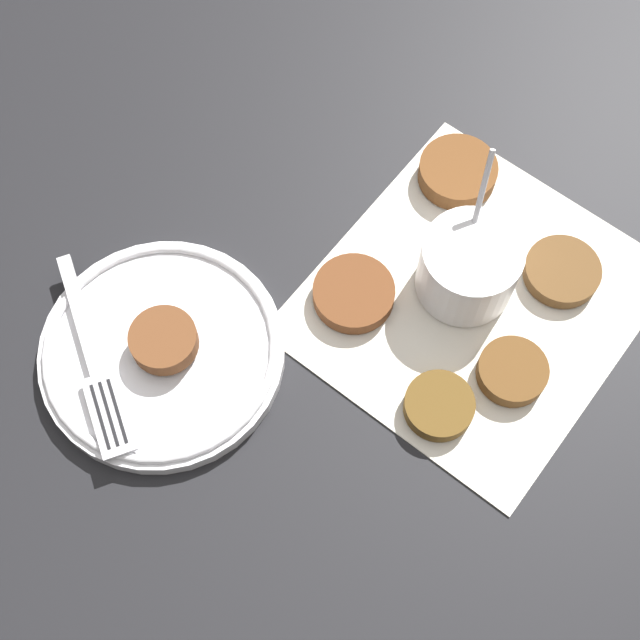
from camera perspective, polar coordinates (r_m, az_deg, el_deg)
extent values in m
plane|color=black|center=(0.81, 8.85, 1.90)|extent=(4.00, 4.00, 0.00)
cube|color=silver|center=(0.80, 9.72, 1.12)|extent=(0.29, 0.27, 0.00)
cylinder|color=silver|center=(0.78, 9.20, 3.52)|extent=(0.09, 0.09, 0.06)
cylinder|color=orange|center=(0.79, 9.08, 3.12)|extent=(0.07, 0.07, 0.03)
cone|color=silver|center=(0.78, 11.20, 6.30)|extent=(0.02, 0.02, 0.02)
cylinder|color=silver|center=(0.76, 9.99, 6.72)|extent=(0.06, 0.03, 0.10)
cylinder|color=brown|center=(0.78, 2.17, 1.71)|extent=(0.07, 0.07, 0.02)
cylinder|color=brown|center=(0.77, 12.20, -3.24)|extent=(0.06, 0.06, 0.02)
cylinder|color=brown|center=(0.85, 8.80, 9.34)|extent=(0.07, 0.07, 0.02)
cylinder|color=brown|center=(0.82, 15.22, 3.01)|extent=(0.07, 0.07, 0.01)
cylinder|color=brown|center=(0.75, 7.62, -5.46)|extent=(0.06, 0.06, 0.02)
cylinder|color=silver|center=(0.78, -10.04, -2.07)|extent=(0.21, 0.21, 0.02)
torus|color=silver|center=(0.77, -10.16, -1.81)|extent=(0.20, 0.20, 0.01)
cylinder|color=brown|center=(0.75, -9.97, -1.29)|extent=(0.06, 0.06, 0.02)
cube|color=silver|center=(0.79, -15.10, 0.34)|extent=(0.07, 0.11, 0.00)
cube|color=silver|center=(0.75, -13.34, -5.91)|extent=(0.06, 0.08, 0.00)
cube|color=black|center=(0.75, -13.90, -6.02)|extent=(0.03, 0.05, 0.00)
cube|color=black|center=(0.75, -13.38, -5.85)|extent=(0.03, 0.05, 0.00)
cube|color=black|center=(0.75, -12.85, -5.68)|extent=(0.03, 0.05, 0.00)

